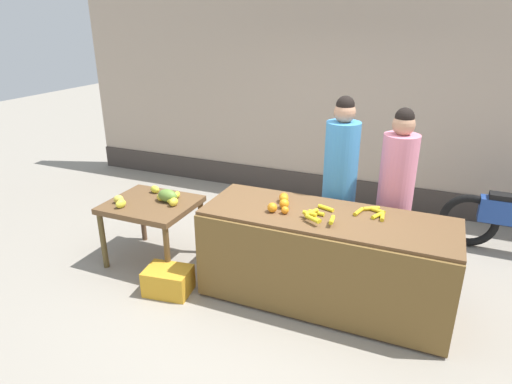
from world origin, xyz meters
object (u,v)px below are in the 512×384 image
Objects in this scene: vendor_woman_pink_shirt at (395,197)px; produce_sack at (236,228)px; vendor_woman_blue_shirt at (339,186)px; produce_crate at (168,281)px.

vendor_woman_pink_shirt is 3.62× the size of produce_sack.
vendor_woman_blue_shirt is 1.36m from produce_sack.
produce_crate is (-1.94, -1.15, -0.77)m from vendor_woman_pink_shirt.
produce_sack is (0.22, 1.10, 0.12)m from produce_crate.
vendor_woman_blue_shirt is 1.96m from produce_crate.
vendor_woman_pink_shirt reaches higher than produce_sack.
vendor_woman_pink_shirt is 2.38m from produce_crate.
vendor_woman_pink_shirt is at bearing 1.45° from produce_sack.
vendor_woman_pink_shirt is (0.55, 0.02, -0.04)m from vendor_woman_blue_shirt.
vendor_woman_pink_shirt reaches higher than produce_crate.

